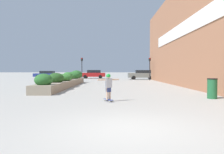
# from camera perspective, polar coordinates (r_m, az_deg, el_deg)

# --- Properties ---
(ground_plane) EXTENTS (300.00, 300.00, 0.00)m
(ground_plane) POSITION_cam_1_polar(r_m,az_deg,el_deg) (5.60, 4.51, -13.51)
(ground_plane) COLOR #A3A099
(building_wall_right) EXTENTS (0.67, 33.34, 9.58)m
(building_wall_right) POSITION_cam_1_polar(r_m,az_deg,el_deg) (20.37, 18.69, 11.05)
(building_wall_right) COLOR #9E6647
(building_wall_right) RESTS_ON ground_plane
(planter_box) EXTENTS (1.57, 14.51, 1.47)m
(planter_box) POSITION_cam_1_polar(r_m,az_deg,el_deg) (20.82, -12.09, -0.85)
(planter_box) COLOR gray
(planter_box) RESTS_ON ground_plane
(skateboard) EXTENTS (0.51, 0.72, 0.10)m
(skateboard) POSITION_cam_1_polar(r_m,az_deg,el_deg) (10.37, -1.17, -6.01)
(skateboard) COLOR navy
(skateboard) RESTS_ON ground_plane
(skateboarder) EXTENTS (1.03, 0.61, 1.22)m
(skateboarder) POSITION_cam_1_polar(r_m,az_deg,el_deg) (10.30, -1.17, -1.81)
(skateboarder) COLOR tan
(skateboarder) RESTS_ON skateboard
(trash_bin) EXTENTS (0.51, 0.51, 1.05)m
(trash_bin) POSITION_cam_1_polar(r_m,az_deg,el_deg) (12.50, 24.47, -2.73)
(trash_bin) COLOR #1E5B33
(trash_bin) RESTS_ON ground_plane
(car_leftmost) EXTENTS (4.39, 1.92, 1.52)m
(car_leftmost) POSITION_cam_1_polar(r_m,az_deg,el_deg) (39.94, -5.13, 0.79)
(car_leftmost) COLOR maroon
(car_leftmost) RESTS_ON ground_plane
(car_center_left) EXTENTS (4.38, 1.94, 1.37)m
(car_center_left) POSITION_cam_1_polar(r_m,az_deg,el_deg) (41.74, -16.94, 0.66)
(car_center_left) COLOR navy
(car_center_left) RESTS_ON ground_plane
(car_center_right) EXTENTS (4.05, 1.96, 1.48)m
(car_center_right) POSITION_cam_1_polar(r_m,az_deg,el_deg) (40.40, 20.58, 0.65)
(car_center_right) COLOR navy
(car_center_right) RESTS_ON ground_plane
(car_rightmost) EXTENTS (4.58, 1.91, 1.51)m
(car_rightmost) POSITION_cam_1_polar(r_m,az_deg,el_deg) (35.72, 7.68, 0.65)
(car_rightmost) COLOR slate
(car_rightmost) RESTS_ON ground_plane
(traffic_light_left) EXTENTS (0.28, 0.30, 3.33)m
(traffic_light_left) POSITION_cam_1_polar(r_m,az_deg,el_deg) (32.78, -8.12, 3.16)
(traffic_light_left) COLOR black
(traffic_light_left) RESTS_ON ground_plane
(traffic_light_right) EXTENTS (0.28, 0.30, 3.30)m
(traffic_light_right) POSITION_cam_1_polar(r_m,az_deg,el_deg) (32.49, 9.59, 3.13)
(traffic_light_right) COLOR black
(traffic_light_right) RESTS_ON ground_plane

